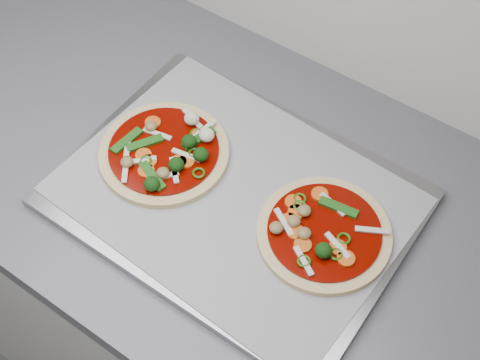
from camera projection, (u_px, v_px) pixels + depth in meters
The scene contains 5 objects.
base_cabinet at pixel (14, 169), 1.62m from camera, with size 3.60×0.60×0.86m, color silver.
baking_tray at pixel (235, 198), 1.00m from camera, with size 0.51×0.38×0.02m, color gray.
parchment at pixel (235, 194), 0.99m from camera, with size 0.49×0.35×0.00m, color gray.
pizza_left at pixel (166, 152), 1.02m from camera, with size 0.24×0.24×0.03m.
pizza_right at pixel (322, 233), 0.94m from camera, with size 0.21×0.21×0.03m.
Camera 1 is at (1.00, 0.83, 1.73)m, focal length 50.00 mm.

